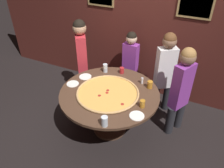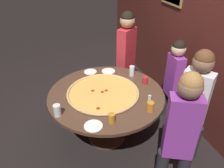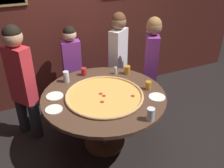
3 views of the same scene
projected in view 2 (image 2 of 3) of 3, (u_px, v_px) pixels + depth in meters
The scene contains 17 objects.
ground_plane at pixel (107, 136), 3.10m from camera, with size 24.00×24.00×0.00m, color black.
back_wall at pixel (205, 38), 2.77m from camera, with size 6.40×0.08×2.60m.
dining_table at pixel (106, 103), 2.79m from camera, with size 1.44×1.44×0.74m.
giant_pizza at pixel (103, 92), 2.70m from camera, with size 0.90×0.90×0.03m.
drink_cup_far_left at pixel (57, 110), 2.32m from camera, with size 0.08×0.08×0.13m, color silver.
drink_cup_near_right at pixel (112, 118), 2.23m from camera, with size 0.07×0.07×0.11m, color #BC7A23.
drink_cup_by_shaker at pixel (150, 107), 2.39m from camera, with size 0.08×0.08×0.11m, color #BC7A23.
drink_cup_near_left at pixel (132, 71), 3.05m from camera, with size 0.07×0.07×0.14m, color silver.
drink_cup_centre_back at pixel (145, 80), 2.88m from camera, with size 0.07×0.07×0.10m, color #B22328.
white_plate_near_front at pixel (90, 72), 3.17m from camera, with size 0.18×0.18×0.01m, color white.
white_plate_right_side at pixel (108, 71), 3.19m from camera, with size 0.20×0.20×0.01m, color white.
white_plate_far_back at pixel (93, 126), 2.20m from camera, with size 0.19×0.19×0.01m, color white.
condiment_shaker at pixel (149, 99), 2.52m from camera, with size 0.04×0.04×0.10m.
diner_side_left at pixel (194, 102), 2.43m from camera, with size 0.37×0.31×1.44m.
diner_far_right at pixel (126, 53), 3.48m from camera, with size 0.33×0.38×1.51m.
diner_centre_back at pixel (174, 78), 3.06m from camera, with size 0.33×0.19×1.28m.
diner_far_left at pixel (181, 130), 2.06m from camera, with size 0.28×0.38×1.43m.
Camera 2 is at (2.15, -0.64, 2.27)m, focal length 35.00 mm.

